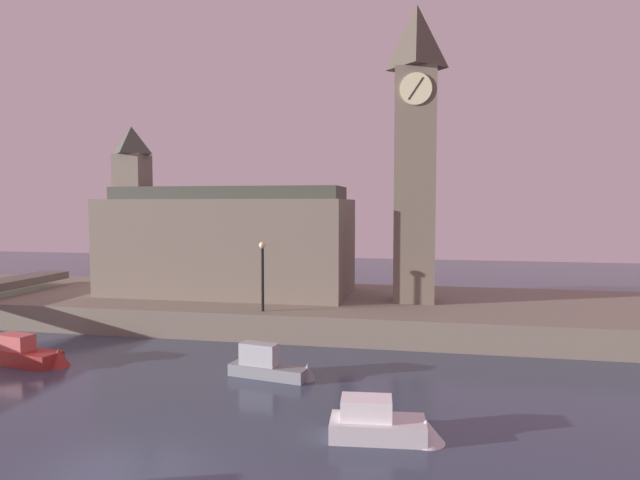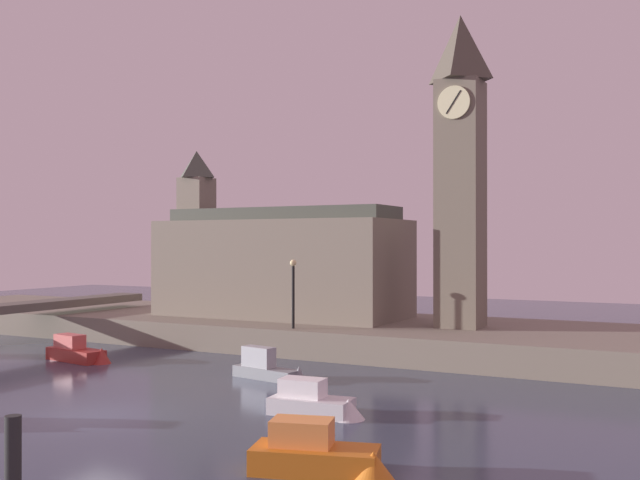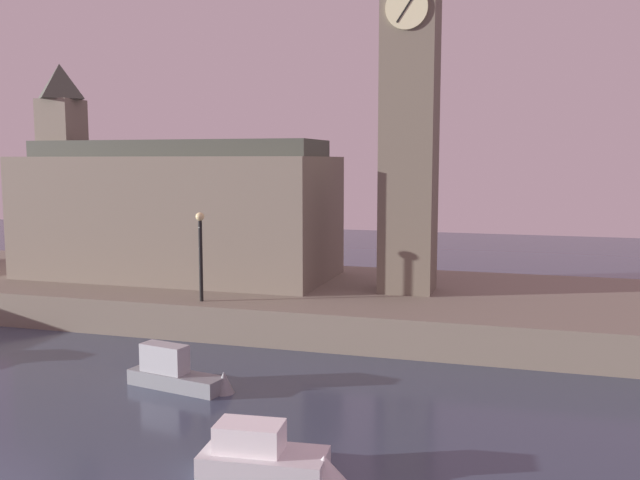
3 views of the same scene
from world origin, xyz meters
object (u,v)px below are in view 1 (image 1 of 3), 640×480
streetlamp (262,268)px  boat_ferry_white (387,425)px  parliament_hall (224,240)px  boat_cruiser_grey (273,367)px  clock_tower (416,150)px  boat_dinghy_red (29,354)px

streetlamp → boat_ferry_white: streetlamp is taller
parliament_hall → streetlamp: 7.13m
boat_cruiser_grey → clock_tower: bearing=63.3°
streetlamp → boat_dinghy_red: streetlamp is taller
boat_dinghy_red → boat_ferry_white: size_ratio=1.17×
clock_tower → streetlamp: size_ratio=4.61×
boat_dinghy_red → streetlamp: bearing=36.4°
parliament_hall → boat_ferry_white: bearing=-55.2°
clock_tower → boat_dinghy_red: bearing=-146.0°
boat_dinghy_red → boat_ferry_white: boat_dinghy_red is taller
parliament_hall → clock_tower: bearing=-4.0°
parliament_hall → boat_cruiser_grey: 14.29m
clock_tower → boat_ferry_white: clock_tower is taller
boat_ferry_white → streetlamp: bearing=123.3°
streetlamp → parliament_hall: bearing=127.7°
boat_ferry_white → parliament_hall: bearing=124.8°
clock_tower → parliament_hall: 13.39m
boat_dinghy_red → boat_ferry_white: (16.36, -4.75, -0.02)m
boat_cruiser_grey → streetlamp: bearing=110.6°
clock_tower → parliament_hall: size_ratio=1.11×
clock_tower → streetlamp: 11.26m
boat_cruiser_grey → boat_ferry_white: bearing=-44.8°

